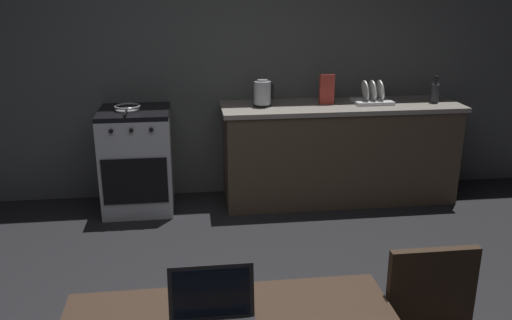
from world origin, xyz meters
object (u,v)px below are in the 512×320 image
stove_oven (137,160)px  dish_rack (372,98)px  electric_kettle (262,93)px  frying_pan (127,108)px  bottle (435,90)px  cereal_box (327,89)px

stove_oven → dish_rack: dish_rack is taller
stove_oven → electric_kettle: 1.25m
frying_pan → dish_rack: dish_rack is taller
bottle → stove_oven: bearing=179.0°
frying_pan → dish_rack: (2.17, 0.03, 0.02)m
stove_oven → electric_kettle: size_ratio=3.81×
electric_kettle → bottle: bottle is taller
stove_oven → bottle: (2.69, -0.05, 0.57)m
electric_kettle → cereal_box: (0.58, 0.02, 0.02)m
frying_pan → dish_rack: bearing=0.8°
electric_kettle → cereal_box: 0.58m
stove_oven → dish_rack: (2.12, 0.00, 0.50)m
stove_oven → dish_rack: bearing=0.1°
stove_oven → bottle: size_ratio=3.74×
frying_pan → stove_oven: bearing=29.8°
cereal_box → dish_rack: 0.43m
cereal_box → frying_pan: bearing=-178.4°
electric_kettle → frying_pan: electric_kettle is taller
stove_oven → cereal_box: 1.80m
electric_kettle → cereal_box: bearing=2.0°
bottle → frying_pan: 2.74m
dish_rack → bottle: bearing=-5.0°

